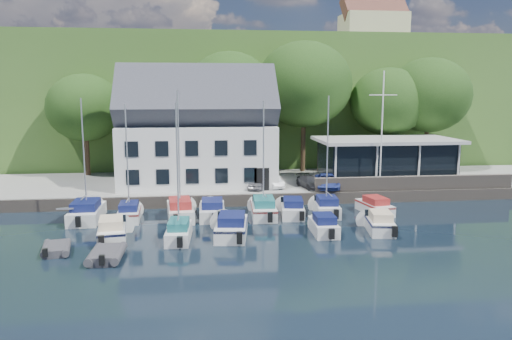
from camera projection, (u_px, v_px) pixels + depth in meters
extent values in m
plane|color=black|center=(310.00, 244.00, 31.67)|extent=(180.00, 180.00, 0.00)
cube|color=gray|center=(270.00, 185.00, 48.75)|extent=(60.00, 13.00, 1.00)
cube|color=#61574D|center=(281.00, 199.00, 42.37)|extent=(60.00, 0.30, 1.00)
cube|color=#385A22|center=(235.00, 99.00, 91.19)|extent=(160.00, 75.00, 16.00)
cube|color=#4D5A2D|center=(272.00, 57.00, 98.66)|extent=(50.00, 30.00, 0.30)
cube|color=#61574D|center=(415.00, 183.00, 43.97)|extent=(18.00, 0.50, 1.20)
imported|color=#A1A1A5|center=(257.00, 183.00, 44.32)|extent=(2.24, 3.51, 1.11)
imported|color=silver|center=(273.00, 181.00, 45.10)|extent=(1.80, 3.47, 1.09)
imported|color=#2C2D31|center=(310.00, 182.00, 44.63)|extent=(2.24, 3.97, 1.09)
imported|color=#2E3E8D|center=(327.00, 181.00, 44.53)|extent=(2.32, 4.23, 1.37)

